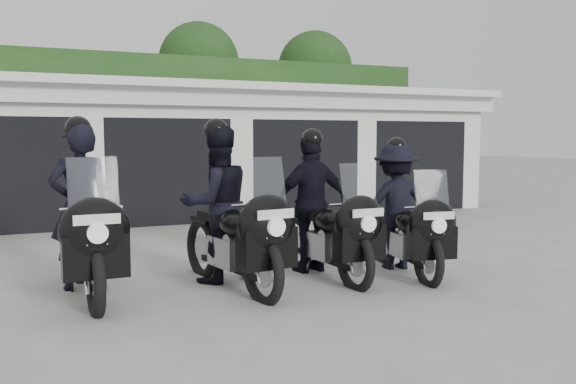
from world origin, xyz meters
name	(u,v)px	position (x,y,z in m)	size (l,w,h in m)	color
ground	(269,282)	(0.00, 0.00, 0.00)	(80.00, 80.00, 0.00)	#9C9C97
garage_block	(146,153)	(0.00, 8.06, 1.42)	(16.40, 6.80, 2.96)	silver
background_vegetation	(128,107)	(0.37, 12.92, 2.77)	(20.00, 3.90, 5.80)	#183914
police_bike_a	(84,222)	(-2.16, 0.29, 0.84)	(0.75, 2.44, 2.13)	black
police_bike_b	(225,213)	(-0.53, 0.12, 0.89)	(1.09, 2.41, 2.11)	black
police_bike_c	(319,211)	(0.78, 0.18, 0.84)	(1.11, 2.29, 1.99)	black
police_bike_d	(400,213)	(1.89, -0.07, 0.80)	(1.20, 2.13, 1.87)	black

